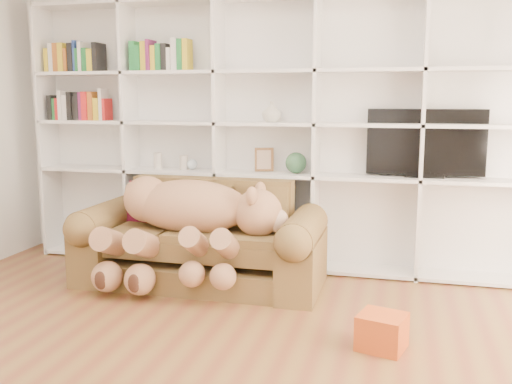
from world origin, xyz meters
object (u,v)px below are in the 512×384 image
(teddy_bear, at_px, (187,218))
(gift_box, at_px, (382,332))
(tv, at_px, (426,144))
(sofa, at_px, (202,245))

(teddy_bear, bearing_deg, gift_box, -18.12)
(teddy_bear, height_order, tv, tv)
(teddy_bear, xyz_separation_m, tv, (1.82, 0.81, 0.57))
(teddy_bear, bearing_deg, sofa, 80.03)
(teddy_bear, distance_m, gift_box, 1.80)
(gift_box, relative_size, tv, 0.28)
(tv, bearing_deg, teddy_bear, -156.14)
(gift_box, bearing_deg, sofa, 148.00)
(sofa, distance_m, tv, 2.06)
(gift_box, xyz_separation_m, tv, (0.26, 1.58, 1.04))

